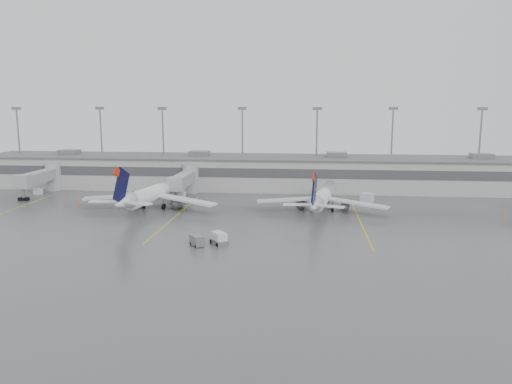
{
  "coord_description": "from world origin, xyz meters",
  "views": [
    {
      "loc": [
        7.28,
        -68.01,
        21.37
      ],
      "look_at": [
        -1.92,
        24.0,
        5.0
      ],
      "focal_mm": 35.0,
      "sensor_mm": 36.0,
      "label": 1
    }
  ],
  "objects": [
    {
      "name": "baggage_cart",
      "position": [
        -8.99,
        4.21,
        0.84
      ],
      "size": [
        2.66,
        2.86,
        1.61
      ],
      "rotation": [
        0.0,
        0.0,
        0.65
      ],
      "color": "slate",
      "rests_on": "ground"
    },
    {
      "name": "cone_c",
      "position": [
        8.38,
        32.04,
        0.3
      ],
      "size": [
        0.38,
        0.38,
        0.6
      ],
      "primitive_type": "cone",
      "color": "orange",
      "rests_on": "ground"
    },
    {
      "name": "cone_b",
      "position": [
        -15.54,
        38.27,
        0.37
      ],
      "size": [
        0.47,
        0.47,
        0.75
      ],
      "primitive_type": "cone",
      "color": "orange",
      "rests_on": "ground"
    },
    {
      "name": "jet_bridge_right",
      "position": [
        -20.5,
        45.72,
        3.87
      ],
      "size": [
        4.0,
        17.2,
        7.0
      ],
      "color": "gray",
      "rests_on": "ground"
    },
    {
      "name": "light_masts",
      "position": [
        0.0,
        63.75,
        12.03
      ],
      "size": [
        142.4,
        8.0,
        20.6
      ],
      "color": "gray",
      "rests_on": "ground"
    },
    {
      "name": "terminal",
      "position": [
        -0.01,
        57.98,
        4.17
      ],
      "size": [
        152.0,
        17.0,
        9.45
      ],
      "color": "#B1B1AC",
      "rests_on": "ground"
    },
    {
      "name": "gse_uld_b",
      "position": [
        -20.98,
        40.72,
        0.85
      ],
      "size": [
        2.55,
        1.83,
        1.71
      ],
      "primitive_type": "cube",
      "rotation": [
        0.0,
        0.0,
        -0.1
      ],
      "color": "silver",
      "rests_on": "ground"
    },
    {
      "name": "stand_markings",
      "position": [
        -0.0,
        24.0,
        0.01
      ],
      "size": [
        105.25,
        40.0,
        0.01
      ],
      "color": "#CDBC0C",
      "rests_on": "ground"
    },
    {
      "name": "baggage_tug",
      "position": [
        -5.79,
        5.41,
        0.75
      ],
      "size": [
        3.25,
        3.48,
        1.92
      ],
      "rotation": [
        0.0,
        0.0,
        0.65
      ],
      "color": "silver",
      "rests_on": "ground"
    },
    {
      "name": "jet_mid_left",
      "position": [
        -23.76,
        30.77,
        3.29
      ],
      "size": [
        28.89,
        32.6,
        10.58
      ],
      "rotation": [
        0.0,
        0.0,
        -0.14
      ],
      "color": "white",
      "rests_on": "ground"
    },
    {
      "name": "gse_uld_c",
      "position": [
        20.92,
        42.1,
        0.97
      ],
      "size": [
        3.2,
        2.65,
        1.94
      ],
      "primitive_type": "cube",
      "rotation": [
        0.0,
        0.0,
        -0.34
      ],
      "color": "silver",
      "rests_on": "ground"
    },
    {
      "name": "gse_uld_a",
      "position": [
        -56.56,
        44.05,
        0.76
      ],
      "size": [
        2.52,
        2.12,
        1.52
      ],
      "primitive_type": "cube",
      "rotation": [
        0.0,
        0.0,
        0.38
      ],
      "color": "silver",
      "rests_on": "ground"
    },
    {
      "name": "jet_bridge_left",
      "position": [
        -55.5,
        45.72,
        3.87
      ],
      "size": [
        4.0,
        17.2,
        7.0
      ],
      "color": "gray",
      "rests_on": "ground"
    },
    {
      "name": "ground",
      "position": [
        0.0,
        0.0,
        0.0
      ],
      "size": [
        260.0,
        260.0,
        0.0
      ],
      "primitive_type": "plane",
      "color": "#505053",
      "rests_on": "ground"
    },
    {
      "name": "jet_mid_right",
      "position": [
        10.88,
        31.94,
        2.99
      ],
      "size": [
        26.21,
        29.61,
        9.63
      ],
      "rotation": [
        0.0,
        0.0,
        -0.16
      ],
      "color": "white",
      "rests_on": "ground"
    },
    {
      "name": "cone_d",
      "position": [
        46.4,
        32.77,
        0.32
      ],
      "size": [
        0.4,
        0.4,
        0.64
      ],
      "primitive_type": "cone",
      "color": "orange",
      "rests_on": "ground"
    },
    {
      "name": "gse_loader",
      "position": [
        -29.7,
        43.26,
        0.88
      ],
      "size": [
        2.37,
        3.15,
        1.76
      ],
      "primitive_type": "cube",
      "rotation": [
        0.0,
        0.0,
        0.23
      ],
      "color": "slate",
      "rests_on": "ground"
    },
    {
      "name": "cone_a",
      "position": [
        -41.74,
        33.81,
        0.35
      ],
      "size": [
        0.44,
        0.44,
        0.71
      ],
      "primitive_type": "cone",
      "color": "orange",
      "rests_on": "ground"
    }
  ]
}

